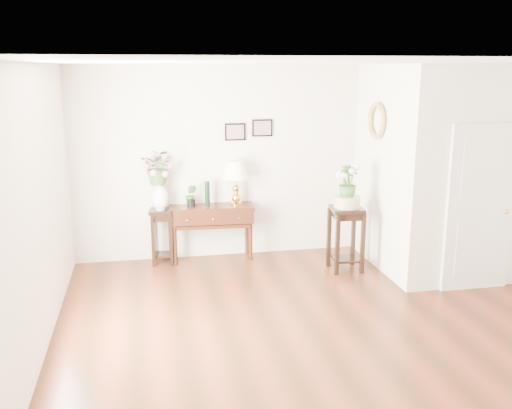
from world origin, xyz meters
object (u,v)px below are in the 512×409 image
object	(u,v)px
plant_stand_b	(346,239)
plant_stand_a	(162,237)
table_lamp	(236,181)
console_table	(212,233)

from	to	relation	value
plant_stand_b	plant_stand_a	bearing A→B (deg)	162.90
table_lamp	plant_stand_b	size ratio (longest dim) A/B	0.73
table_lamp	plant_stand_a	size ratio (longest dim) A/B	0.81
console_table	plant_stand_b	size ratio (longest dim) A/B	1.36
plant_stand_a	plant_stand_b	world-z (taller)	plant_stand_b
plant_stand_a	table_lamp	bearing A→B (deg)	2.49
console_table	plant_stand_a	xyz separation A→B (m)	(-0.73, -0.05, -0.01)
console_table	plant_stand_b	xyz separation A→B (m)	(1.76, -0.81, 0.04)
console_table	plant_stand_b	bearing A→B (deg)	-21.75
console_table	plant_stand_a	bearing A→B (deg)	-173.25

